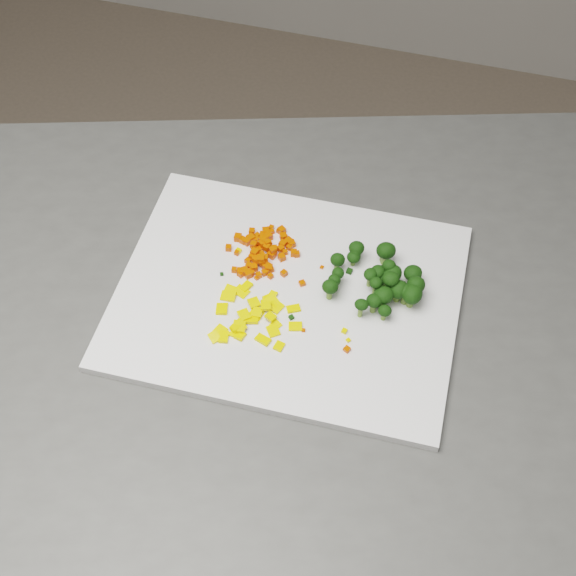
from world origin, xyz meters
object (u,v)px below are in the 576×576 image
(counter_block, at_px, (254,472))
(carrot_pile, at_px, (262,248))
(cutting_board, at_px, (288,296))
(broccoli_pile, at_px, (372,275))
(pepper_pile, at_px, (252,314))

(counter_block, distance_m, carrot_pile, 0.48)
(counter_block, xyz_separation_m, cutting_board, (0.05, 0.04, 0.46))
(cutting_board, distance_m, broccoli_pile, 0.11)
(carrot_pile, xyz_separation_m, broccoli_pile, (0.14, -0.01, 0.01))
(pepper_pile, bearing_deg, cutting_board, 56.55)
(counter_block, xyz_separation_m, carrot_pile, (0.00, 0.09, 0.47))
(carrot_pile, relative_size, pepper_pile, 0.86)
(cutting_board, bearing_deg, broccoli_pile, 19.97)
(pepper_pile, bearing_deg, counter_block, 160.32)
(carrot_pile, bearing_deg, counter_block, -90.37)
(carrot_pile, bearing_deg, pepper_pile, -80.33)
(carrot_pile, xyz_separation_m, pepper_pile, (0.02, -0.09, -0.01))
(counter_block, xyz_separation_m, broccoli_pile, (0.14, 0.07, 0.49))
(broccoli_pile, bearing_deg, cutting_board, -160.03)
(cutting_board, distance_m, carrot_pile, 0.07)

